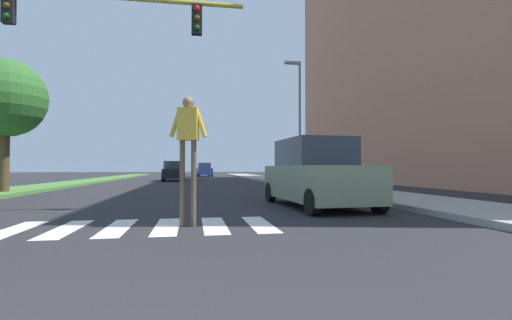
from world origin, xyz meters
name	(u,v)px	position (x,y,z in m)	size (l,w,h in m)	color
ground_plane	(181,182)	(0.00, 30.00, 0.00)	(140.00, 140.00, 0.00)	#262628
crosswalk	(143,227)	(0.00, 6.38, 0.00)	(4.95, 2.20, 0.01)	silver
median_strip	(81,182)	(-7.06, 28.00, 0.07)	(2.51, 64.00, 0.15)	#477A38
tree_mid	(5,99)	(-6.71, 15.91, 3.98)	(3.20, 3.20, 5.46)	#4C3823
apartment_block_right	(481,27)	(20.83, 22.00, 10.99)	(14.20, 36.80, 21.98)	tan
sidewalk_right	(281,181)	(7.89, 28.00, 0.07)	(3.00, 64.00, 0.15)	#9E9991
traffic_light_gantry	(6,38)	(-3.64, 9.10, 4.34)	(8.48, 0.30, 6.00)	gold
street_lamp_right	(298,111)	(7.30, 21.06, 4.59)	(1.02, 0.24, 7.50)	slate
pedestrian_performer	(188,140)	(0.84, 6.29, 1.66)	(0.75, 0.32, 2.49)	brown
suv_crossing	(316,174)	(4.45, 9.40, 0.93)	(2.22, 4.71, 1.97)	gray
sedan_midblock	(174,172)	(-0.68, 31.91, 0.78)	(2.04, 4.64, 1.69)	black
sedan_distant	(204,170)	(2.41, 47.72, 0.81)	(2.09, 4.68, 1.76)	navy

